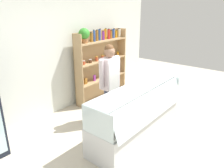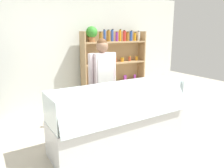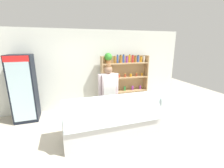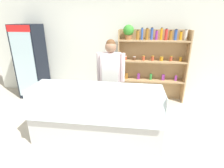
{
  "view_description": "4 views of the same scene",
  "coord_description": "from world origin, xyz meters",
  "views": [
    {
      "loc": [
        -3.1,
        -1.85,
        2.42
      ],
      "look_at": [
        -0.02,
        0.65,
        1.0
      ],
      "focal_mm": 35.0,
      "sensor_mm": 36.0,
      "label": 1
    },
    {
      "loc": [
        -1.74,
        -2.63,
        1.83
      ],
      "look_at": [
        0.29,
        0.67,
        0.89
      ],
      "focal_mm": 35.0,
      "sensor_mm": 36.0,
      "label": 2
    },
    {
      "loc": [
        -0.9,
        -2.94,
        2.22
      ],
      "look_at": [
        0.31,
        0.84,
        1.16
      ],
      "focal_mm": 24.0,
      "sensor_mm": 36.0,
      "label": 3
    },
    {
      "loc": [
        0.7,
        -2.51,
        2.08
      ],
      "look_at": [
        0.27,
        0.73,
        0.85
      ],
      "focal_mm": 28.0,
      "sensor_mm": 36.0,
      "label": 4
    }
  ],
  "objects": [
    {
      "name": "ground_plane",
      "position": [
        0.0,
        0.0,
        0.0
      ],
      "size": [
        12.0,
        12.0,
        0.0
      ],
      "primitive_type": "plane",
      "color": "beige"
    },
    {
      "name": "back_wall",
      "position": [
        0.0,
        2.26,
        1.35
      ],
      "size": [
        6.8,
        0.1,
        2.7
      ],
      "primitive_type": "cube",
      "color": "silver",
      "rests_on": "ground"
    },
    {
      "name": "drinks_fridge",
      "position": [
        -2.08,
        1.81,
        0.97
      ],
      "size": [
        0.64,
        0.64,
        1.95
      ],
      "color": "black",
      "rests_on": "ground"
    },
    {
      "name": "shelving_unit",
      "position": [
        1.08,
        1.99,
        1.11
      ],
      "size": [
        1.73,
        0.29,
        1.94
      ],
      "color": "tan",
      "rests_on": "ground"
    },
    {
      "name": "deli_display_case",
      "position": [
        0.08,
        0.12,
        0.31
      ],
      "size": [
        2.24,
        0.73,
        1.01
      ],
      "color": "silver",
      "rests_on": "ground"
    },
    {
      "name": "shop_clerk",
      "position": [
        0.22,
        0.91,
        1.01
      ],
      "size": [
        0.58,
        0.25,
        1.71
      ],
      "color": "#383D51",
      "rests_on": "ground"
    }
  ]
}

